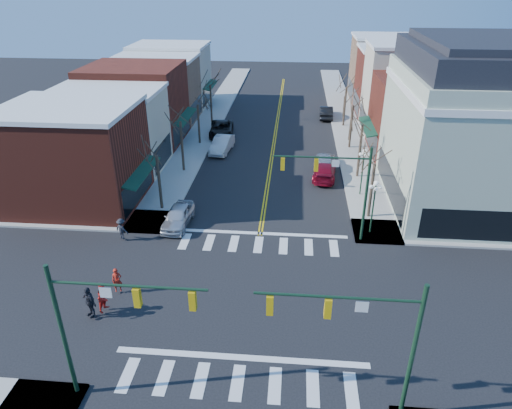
% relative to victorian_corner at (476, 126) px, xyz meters
% --- Properties ---
extents(ground, '(160.00, 160.00, 0.00)m').
position_rel_victorian_corner_xyz_m(ground, '(-16.50, -14.50, -6.66)').
color(ground, black).
rests_on(ground, ground).
extents(sidewalk_left, '(3.50, 70.00, 0.15)m').
position_rel_victorian_corner_xyz_m(sidewalk_left, '(-25.25, 5.50, -6.58)').
color(sidewalk_left, '#9E9B93').
rests_on(sidewalk_left, ground).
extents(sidewalk_right, '(3.50, 70.00, 0.15)m').
position_rel_victorian_corner_xyz_m(sidewalk_right, '(-7.75, 5.50, -6.58)').
color(sidewalk_right, '#9E9B93').
rests_on(sidewalk_right, ground).
extents(bldg_left_brick_a, '(10.00, 8.50, 8.00)m').
position_rel_victorian_corner_xyz_m(bldg_left_brick_a, '(-32.00, -2.75, -2.66)').
color(bldg_left_brick_a, maroon).
rests_on(bldg_left_brick_a, ground).
extents(bldg_left_stucco_a, '(10.00, 7.00, 7.50)m').
position_rel_victorian_corner_xyz_m(bldg_left_stucco_a, '(-32.00, 5.00, -2.91)').
color(bldg_left_stucco_a, '#C0B79E').
rests_on(bldg_left_stucco_a, ground).
extents(bldg_left_brick_b, '(10.00, 9.00, 8.50)m').
position_rel_victorian_corner_xyz_m(bldg_left_brick_b, '(-32.00, 13.00, -2.41)').
color(bldg_left_brick_b, maroon).
rests_on(bldg_left_brick_b, ground).
extents(bldg_left_tan, '(10.00, 7.50, 7.80)m').
position_rel_victorian_corner_xyz_m(bldg_left_tan, '(-32.00, 21.25, -2.76)').
color(bldg_left_tan, '#9B7355').
rests_on(bldg_left_tan, ground).
extents(bldg_left_stucco_b, '(10.00, 8.00, 8.20)m').
position_rel_victorian_corner_xyz_m(bldg_left_stucco_b, '(-32.00, 29.00, -2.56)').
color(bldg_left_stucco_b, '#C0B79E').
rests_on(bldg_left_stucco_b, ground).
extents(bldg_right_brick_a, '(10.00, 8.50, 8.00)m').
position_rel_victorian_corner_xyz_m(bldg_right_brick_a, '(-1.00, 11.25, -2.66)').
color(bldg_right_brick_a, maroon).
rests_on(bldg_right_brick_a, ground).
extents(bldg_right_stucco, '(10.00, 7.00, 10.00)m').
position_rel_victorian_corner_xyz_m(bldg_right_stucco, '(-1.00, 19.00, -1.66)').
color(bldg_right_stucco, '#C0B79E').
rests_on(bldg_right_stucco, ground).
extents(bldg_right_brick_b, '(10.00, 8.00, 8.50)m').
position_rel_victorian_corner_xyz_m(bldg_right_brick_b, '(-1.00, 26.50, -2.41)').
color(bldg_right_brick_b, maroon).
rests_on(bldg_right_brick_b, ground).
extents(bldg_right_tan, '(10.00, 8.00, 9.00)m').
position_rel_victorian_corner_xyz_m(bldg_right_tan, '(-1.00, 34.50, -2.16)').
color(bldg_right_tan, '#9B7355').
rests_on(bldg_right_tan, ground).
extents(victorian_corner, '(12.25, 14.25, 13.30)m').
position_rel_victorian_corner_xyz_m(victorian_corner, '(0.00, 0.00, 0.00)').
color(victorian_corner, '#A8B69D').
rests_on(victorian_corner, ground).
extents(traffic_mast_near_left, '(6.60, 0.28, 7.20)m').
position_rel_victorian_corner_xyz_m(traffic_mast_near_left, '(-22.05, -21.90, -1.95)').
color(traffic_mast_near_left, '#14331E').
rests_on(traffic_mast_near_left, ground).
extents(traffic_mast_near_right, '(6.60, 0.28, 7.20)m').
position_rel_victorian_corner_xyz_m(traffic_mast_near_right, '(-10.95, -21.90, -1.95)').
color(traffic_mast_near_right, '#14331E').
rests_on(traffic_mast_near_right, ground).
extents(traffic_mast_far_right, '(6.60, 0.28, 7.20)m').
position_rel_victorian_corner_xyz_m(traffic_mast_far_right, '(-10.95, -7.10, -1.95)').
color(traffic_mast_far_right, '#14331E').
rests_on(traffic_mast_far_right, ground).
extents(lamppost_corner, '(0.36, 0.36, 4.33)m').
position_rel_victorian_corner_xyz_m(lamppost_corner, '(-8.30, -6.00, -3.70)').
color(lamppost_corner, '#14331E').
rests_on(lamppost_corner, ground).
extents(lamppost_midblock, '(0.36, 0.36, 4.33)m').
position_rel_victorian_corner_xyz_m(lamppost_midblock, '(-8.30, 0.50, -3.70)').
color(lamppost_midblock, '#14331E').
rests_on(lamppost_midblock, ground).
extents(tree_left_a, '(0.24, 0.24, 4.76)m').
position_rel_victorian_corner_xyz_m(tree_left_a, '(-24.90, -3.50, -4.28)').
color(tree_left_a, '#382B21').
rests_on(tree_left_a, ground).
extents(tree_left_b, '(0.24, 0.24, 5.04)m').
position_rel_victorian_corner_xyz_m(tree_left_b, '(-24.90, 4.50, -4.14)').
color(tree_left_b, '#382B21').
rests_on(tree_left_b, ground).
extents(tree_left_c, '(0.24, 0.24, 4.55)m').
position_rel_victorian_corner_xyz_m(tree_left_c, '(-24.90, 12.50, -4.38)').
color(tree_left_c, '#382B21').
rests_on(tree_left_c, ground).
extents(tree_left_d, '(0.24, 0.24, 4.90)m').
position_rel_victorian_corner_xyz_m(tree_left_d, '(-24.90, 20.50, -4.21)').
color(tree_left_d, '#382B21').
rests_on(tree_left_d, ground).
extents(tree_right_a, '(0.24, 0.24, 4.62)m').
position_rel_victorian_corner_xyz_m(tree_right_a, '(-8.10, -3.50, -4.35)').
color(tree_right_a, '#382B21').
rests_on(tree_right_a, ground).
extents(tree_right_b, '(0.24, 0.24, 5.18)m').
position_rel_victorian_corner_xyz_m(tree_right_b, '(-8.10, 4.50, -4.07)').
color(tree_right_b, '#382B21').
rests_on(tree_right_b, ground).
extents(tree_right_c, '(0.24, 0.24, 4.83)m').
position_rel_victorian_corner_xyz_m(tree_right_c, '(-8.10, 12.50, -4.24)').
color(tree_right_c, '#382B21').
rests_on(tree_right_c, ground).
extents(tree_right_d, '(0.24, 0.24, 4.97)m').
position_rel_victorian_corner_xyz_m(tree_right_d, '(-8.10, 20.50, -4.17)').
color(tree_right_d, '#382B21').
rests_on(tree_right_d, ground).
extents(car_left_near, '(2.03, 4.59, 1.54)m').
position_rel_victorian_corner_xyz_m(car_left_near, '(-22.90, -5.99, -5.89)').
color(car_left_near, silver).
rests_on(car_left_near, ground).
extents(car_left_mid, '(2.23, 5.11, 1.63)m').
position_rel_victorian_corner_xyz_m(car_left_mid, '(-21.99, 10.28, -5.84)').
color(car_left_mid, beige).
rests_on(car_left_mid, ground).
extents(car_left_far, '(3.29, 6.10, 1.63)m').
position_rel_victorian_corner_xyz_m(car_left_far, '(-22.87, 15.60, -5.84)').
color(car_left_far, black).
rests_on(car_left_far, ground).
extents(car_right_near, '(2.54, 5.28, 1.48)m').
position_rel_victorian_corner_xyz_m(car_right_near, '(-11.27, 4.04, -5.91)').
color(car_right_near, maroon).
rests_on(car_right_near, ground).
extents(car_right_mid, '(2.40, 5.12, 1.69)m').
position_rel_victorian_corner_xyz_m(car_right_mid, '(-11.10, 6.16, -5.81)').
color(car_right_mid, '#ACACB1').
rests_on(car_right_mid, ground).
extents(car_right_far, '(1.80, 4.87, 1.59)m').
position_rel_victorian_corner_xyz_m(car_right_far, '(-10.10, 24.06, -5.86)').
color(car_right_far, black).
rests_on(car_right_far, ground).
extents(pedestrian_red_a, '(0.67, 0.55, 1.59)m').
position_rel_victorian_corner_xyz_m(pedestrian_red_a, '(-24.58, -14.52, -5.71)').
color(pedestrian_red_a, '#B01F12').
rests_on(pedestrian_red_a, sidewalk_left).
extents(pedestrian_red_b, '(0.89, 1.01, 1.76)m').
position_rel_victorian_corner_xyz_m(pedestrian_red_b, '(-24.69, -16.25, -5.63)').
color(pedestrian_red_b, red).
rests_on(pedestrian_red_b, sidewalk_left).
extents(pedestrian_dark_a, '(1.21, 1.03, 1.95)m').
position_rel_victorian_corner_xyz_m(pedestrian_dark_a, '(-25.31, -16.81, -5.53)').
color(pedestrian_dark_a, black).
rests_on(pedestrian_dark_a, sidewalk_left).
extents(pedestrian_dark_b, '(1.20, 0.97, 1.62)m').
position_rel_victorian_corner_xyz_m(pedestrian_dark_b, '(-26.43, -8.53, -5.70)').
color(pedestrian_dark_b, black).
rests_on(pedestrian_dark_b, sidewalk_left).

